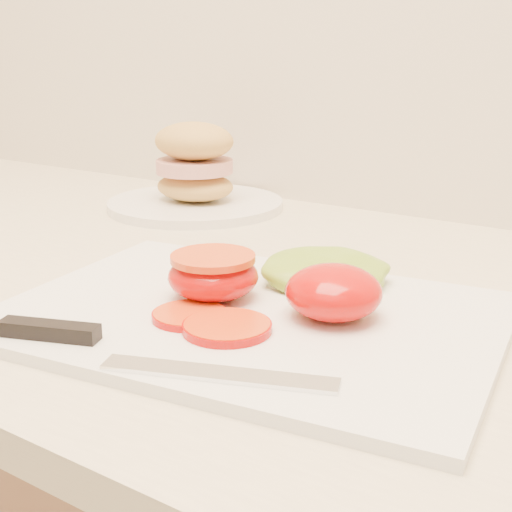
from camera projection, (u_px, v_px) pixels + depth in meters
The scene contains 8 objects.
cutting_board at pixel (249, 317), 0.59m from camera, with size 0.40×0.29×0.01m, color white.
tomato_half_dome at pixel (334, 292), 0.57m from camera, with size 0.08×0.08×0.04m, color #D90300.
tomato_half_cut at pixel (213, 274), 0.61m from camera, with size 0.08×0.08×0.04m.
tomato_slice_0 at pixel (227, 327), 0.54m from camera, with size 0.07×0.07×0.01m, color #CA4E11.
tomato_slice_1 at pixel (190, 315), 0.57m from camera, with size 0.06×0.06×0.01m, color #CA4E11.
lettuce_leaf_0 at pixel (326, 272), 0.64m from camera, with size 0.12×0.09×0.03m, color #87B42F.
knife at pixel (111, 346), 0.51m from camera, with size 0.26×0.08×0.01m.
sandwich_plate at pixel (195, 178), 0.98m from camera, with size 0.24×0.24×0.12m.
Camera 1 is at (-0.05, 1.12, 1.15)m, focal length 50.00 mm.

